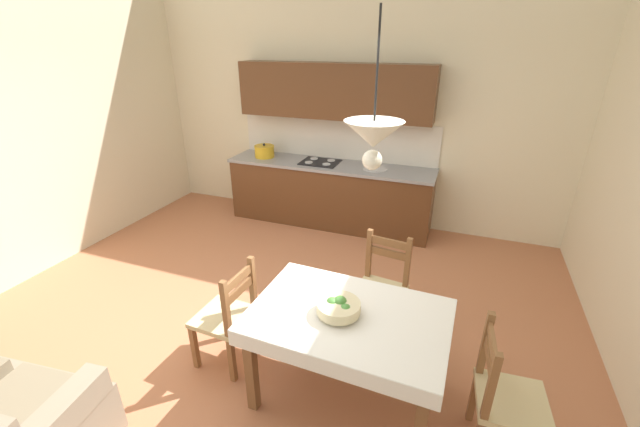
# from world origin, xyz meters

# --- Properties ---
(ground_plane) EXTENTS (6.35, 6.02, 0.10)m
(ground_plane) POSITION_xyz_m (0.00, 0.00, -0.05)
(ground_plane) COLOR #B7704C
(wall_back) EXTENTS (6.35, 0.12, 4.03)m
(wall_back) POSITION_xyz_m (0.00, 2.77, 2.02)
(wall_back) COLOR beige
(wall_back) RESTS_ON ground_plane
(kitchen_cabinetry) EXTENTS (2.88, 0.63, 2.20)m
(kitchen_cabinetry) POSITION_xyz_m (-0.19, 2.44, 0.86)
(kitchen_cabinetry) COLOR #56331C
(kitchen_cabinetry) RESTS_ON ground_plane
(dining_table) EXTENTS (1.39, 0.95, 0.75)m
(dining_table) POSITION_xyz_m (0.94, -0.43, 0.62)
(dining_table) COLOR brown
(dining_table) RESTS_ON ground_plane
(dining_chair_tv_side) EXTENTS (0.44, 0.44, 0.93)m
(dining_chair_tv_side) POSITION_xyz_m (-0.06, -0.43, 0.44)
(dining_chair_tv_side) COLOR #D1BC89
(dining_chair_tv_side) RESTS_ON ground_plane
(dining_chair_window_side) EXTENTS (0.45, 0.45, 0.93)m
(dining_chair_window_side) POSITION_xyz_m (1.98, -0.50, 0.44)
(dining_chair_window_side) COLOR #D1BC89
(dining_chair_window_side) RESTS_ON ground_plane
(dining_chair_kitchen_side) EXTENTS (0.47, 0.47, 0.93)m
(dining_chair_kitchen_side) POSITION_xyz_m (1.01, 0.38, 0.44)
(dining_chair_kitchen_side) COLOR #D1BC89
(dining_chair_kitchen_side) RESTS_ON ground_plane
(fruit_bowl) EXTENTS (0.30, 0.30, 0.12)m
(fruit_bowl) POSITION_xyz_m (0.88, -0.46, 0.81)
(fruit_bowl) COLOR beige
(fruit_bowl) RESTS_ON dining_table
(pendant_lamp) EXTENTS (0.32, 0.32, 0.80)m
(pendant_lamp) POSITION_xyz_m (1.06, -0.51, 2.01)
(pendant_lamp) COLOR black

